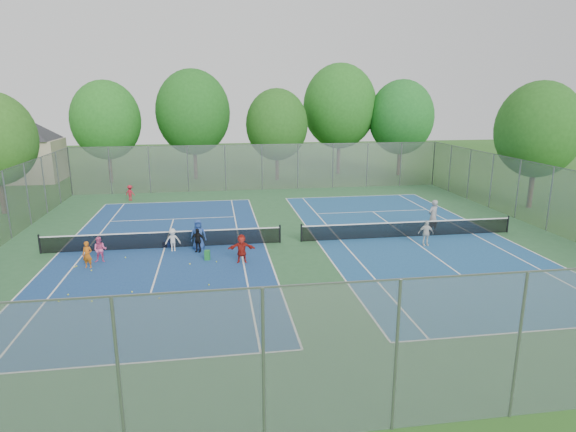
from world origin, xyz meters
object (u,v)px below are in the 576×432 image
(net_left, at_px, (164,240))
(ball_hopper, at_px, (207,255))
(instructor, at_px, (433,216))
(net_right, at_px, (408,230))
(ball_crate, at_px, (167,244))

(net_left, relative_size, ball_hopper, 25.14)
(instructor, bearing_deg, ball_hopper, -10.75)
(net_right, distance_m, ball_hopper, 11.90)
(net_left, height_order, instructor, instructor)
(net_left, bearing_deg, ball_hopper, -45.21)
(ball_crate, bearing_deg, net_left, -115.91)
(net_left, relative_size, instructor, 6.37)
(ball_crate, height_order, ball_hopper, ball_hopper)
(net_left, distance_m, instructor, 15.91)
(net_left, distance_m, ball_crate, 0.37)
(net_right, xyz_separation_m, instructor, (1.88, 0.76, 0.55))
(ball_crate, height_order, instructor, instructor)
(net_left, xyz_separation_m, instructor, (15.88, 0.76, 0.55))
(ball_hopper, bearing_deg, ball_crate, 131.01)
(ball_crate, relative_size, ball_hopper, 0.76)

